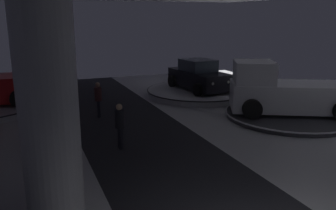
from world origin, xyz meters
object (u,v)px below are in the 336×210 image
(column_left, at_px, (48,97))
(pickup_truck_far_right, at_px, (284,92))
(display_platform_far_right, at_px, (290,115))
(display_platform_deep_right, at_px, (199,92))
(display_car_deep_right, at_px, (199,76))
(visitor_walking_near, at_px, (98,97))
(visitor_walking_far, at_px, (120,123))

(column_left, distance_m, pickup_truck_far_right, 11.26)
(display_platform_far_right, xyz_separation_m, display_platform_deep_right, (-1.67, 5.73, 0.06))
(column_left, xyz_separation_m, display_car_deep_right, (8.86, 9.99, -1.64))
(display_platform_deep_right, relative_size, visitor_walking_near, 3.77)
(display_platform_far_right, bearing_deg, visitor_walking_far, -174.07)
(column_left, distance_m, display_platform_far_right, 11.65)
(pickup_truck_far_right, bearing_deg, visitor_walking_near, 157.04)
(visitor_walking_near, bearing_deg, pickup_truck_far_right, -22.96)
(display_platform_deep_right, bearing_deg, display_platform_far_right, -73.74)
(display_platform_far_right, bearing_deg, display_car_deep_right, 106.20)
(column_left, relative_size, display_car_deep_right, 1.26)
(column_left, distance_m, visitor_walking_far, 4.57)
(display_platform_far_right, relative_size, visitor_walking_far, 3.63)
(pickup_truck_far_right, relative_size, display_platform_deep_right, 0.95)
(pickup_truck_far_right, xyz_separation_m, visitor_walking_far, (-7.80, -0.99, -0.26))
(display_platform_deep_right, bearing_deg, visitor_walking_far, -134.28)
(visitor_walking_near, relative_size, visitor_walking_far, 1.00)
(column_left, xyz_separation_m, display_platform_deep_right, (8.86, 9.96, -2.56))
(column_left, distance_m, display_car_deep_right, 13.45)
(column_left, bearing_deg, display_platform_far_right, 21.85)
(display_car_deep_right, bearing_deg, column_left, -131.57)
(display_platform_deep_right, height_order, visitor_walking_far, visitor_walking_far)
(display_platform_far_right, bearing_deg, column_left, -158.15)
(pickup_truck_far_right, relative_size, visitor_walking_near, 3.57)
(visitor_walking_far, bearing_deg, display_car_deep_right, 45.86)
(display_platform_deep_right, distance_m, visitor_walking_far, 9.21)
(display_platform_deep_right, bearing_deg, column_left, -131.67)
(column_left, xyz_separation_m, pickup_truck_far_right, (10.25, 4.37, -1.59))
(display_car_deep_right, bearing_deg, display_platform_deep_right, -84.56)
(display_platform_far_right, distance_m, visitor_walking_far, 8.16)
(pickup_truck_far_right, bearing_deg, display_platform_far_right, -27.61)
(display_platform_deep_right, distance_m, visitor_walking_near, 6.74)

